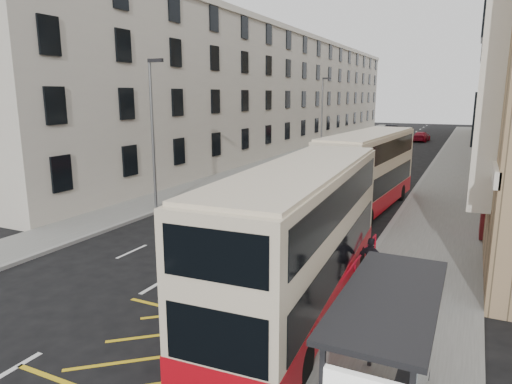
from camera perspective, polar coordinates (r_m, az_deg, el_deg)
The scene contains 19 objects.
ground at distance 13.71m, azimuth -22.33°, elevation -16.34°, with size 200.00×200.00×0.00m, color black.
pavement_right at distance 38.37m, azimuth 23.33°, elevation 1.73°, with size 4.00×120.00×0.15m, color slate.
pavement_left at distance 41.87m, azimuth 1.67°, elevation 3.51°, with size 3.00×120.00×0.15m, color slate.
kerb_right at distance 38.49m, azimuth 20.36°, elevation 2.00°, with size 0.25×120.00×0.15m, color gray.
kerb_left at distance 41.29m, azimuth 3.57°, elevation 3.37°, with size 0.25×120.00×0.15m, color gray.
road_markings at distance 54.02m, azimuth 15.59°, elevation 4.94°, with size 10.00×110.00×0.01m, color silver, non-canonical shape.
terrace_left at distance 57.98m, azimuth 2.60°, elevation 12.28°, with size 9.18×79.00×13.25m.
bus_shelter at distance 8.60m, azimuth 16.70°, elevation -17.59°, with size 1.65×4.25×2.70m.
guard_railing at distance 14.96m, azimuth 12.22°, elevation -9.61°, with size 0.06×6.56×1.01m.
street_lamp_near at distance 25.33m, azimuth -12.75°, elevation 7.99°, with size 0.93×0.18×8.00m.
street_lamp_far at distance 52.27m, azimuth 8.32°, elevation 10.13°, with size 0.93×0.18×8.00m.
double_decker_front at distance 13.43m, azimuth 5.70°, elevation -5.75°, with size 3.12×11.04×4.36m.
double_decker_rear at distance 25.71m, azimuth 13.82°, elevation 2.51°, with size 3.28×10.97×4.32m.
pedestrian_mid at distance 13.54m, azimuth 16.46°, elevation -11.98°, with size 0.74×0.58×1.53m, color black.
pedestrian_far at distance 15.59m, azimuth 14.14°, elevation -8.43°, with size 0.94×0.39×1.61m, color black.
white_van at distance 49.54m, azimuth 8.47°, elevation 5.42°, with size 2.23×4.83×1.34m, color silver.
car_silver at distance 67.02m, azimuth 14.11°, elevation 6.94°, with size 1.70×4.23×1.44m, color #A2A4AA.
car_dark at distance 79.79m, azimuth 16.37°, elevation 7.56°, with size 1.43×4.10×1.35m, color black.
car_red at distance 67.00m, azimuth 19.97°, elevation 6.53°, with size 1.84×4.53×1.32m, color #AC0E23.
Camera 1 is at (9.30, -7.84, 6.32)m, focal length 32.00 mm.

